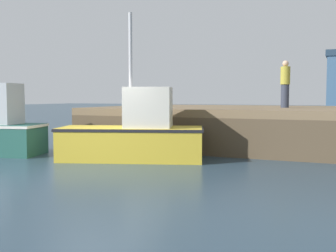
# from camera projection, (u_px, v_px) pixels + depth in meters

# --- Properties ---
(ground) EXTENTS (120.00, 160.00, 0.10)m
(ground) POSITION_uv_depth(u_px,v_px,m) (91.00, 171.00, 10.56)
(ground) COLOR #283D4C
(pier) EXTENTS (9.94, 6.90, 1.43)m
(pier) POSITION_uv_depth(u_px,v_px,m) (231.00, 114.00, 15.37)
(pier) COLOR brown
(pier) RESTS_ON ground
(fishing_boat_near_right) EXTENTS (4.42, 2.76, 4.20)m
(fishing_boat_near_right) POSITION_uv_depth(u_px,v_px,m) (135.00, 134.00, 11.94)
(fishing_boat_near_right) COLOR gold
(fishing_boat_near_right) RESTS_ON ground
(dockworker) EXTENTS (0.34, 0.34, 1.70)m
(dockworker) POSITION_uv_depth(u_px,v_px,m) (285.00, 84.00, 14.98)
(dockworker) COLOR #2D3342
(dockworker) RESTS_ON pier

